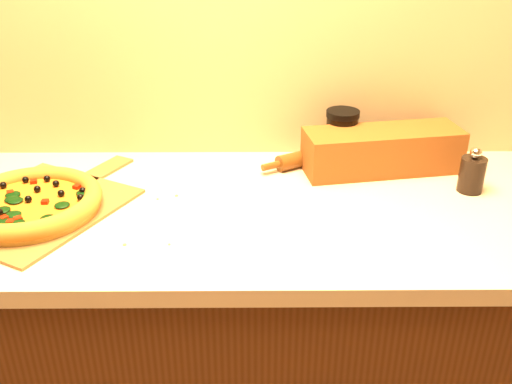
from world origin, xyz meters
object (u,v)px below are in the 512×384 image
(pizza, at_px, (29,203))
(dark_jar, at_px, (341,136))
(rolling_pin, at_px, (313,156))
(pizza_peel, at_px, (39,205))
(pepper_grinder, at_px, (472,173))

(pizza, relative_size, dark_jar, 2.27)
(rolling_pin, distance_m, dark_jar, 0.10)
(pizza_peel, height_order, pizza, pizza)
(pizza_peel, xyz_separation_m, pizza, (-0.01, -0.03, 0.03))
(pizza, xyz_separation_m, rolling_pin, (0.68, 0.29, -0.01))
(pizza_peel, height_order, rolling_pin, rolling_pin)
(pizza, distance_m, dark_jar, 0.82)
(pizza_peel, distance_m, pepper_grinder, 1.06)
(pizza, bearing_deg, rolling_pin, 22.61)
(pepper_grinder, distance_m, rolling_pin, 0.42)
(pepper_grinder, relative_size, dark_jar, 0.81)
(dark_jar, bearing_deg, pizza, -158.13)
(pizza, xyz_separation_m, pepper_grinder, (1.06, 0.11, 0.02))
(pizza_peel, bearing_deg, rolling_pin, 48.55)
(pizza, bearing_deg, pizza_peel, 77.63)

